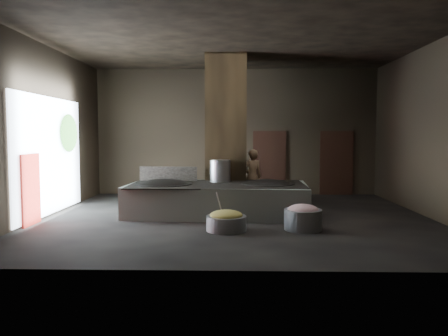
{
  "coord_description": "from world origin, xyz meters",
  "views": [
    {
      "loc": [
        -0.02,
        -11.26,
        2.14
      ],
      "look_at": [
        -0.33,
        0.55,
        1.25
      ],
      "focal_mm": 35.0,
      "sensor_mm": 36.0,
      "label": 1
    }
  ],
  "objects_px": {
    "wok_left": "(164,187)",
    "cook": "(252,177)",
    "meat_basin": "(303,220)",
    "hearth_platform": "(218,199)",
    "stock_pot": "(220,171)",
    "wok_right": "(268,187)",
    "veg_basin": "(226,223)"
  },
  "relations": [
    {
      "from": "wok_left",
      "to": "meat_basin",
      "type": "height_order",
      "value": "wok_left"
    },
    {
      "from": "veg_basin",
      "to": "wok_right",
      "type": "bearing_deg",
      "value": 62.57
    },
    {
      "from": "stock_pot",
      "to": "meat_basin",
      "type": "bearing_deg",
      "value": -51.09
    },
    {
      "from": "wok_right",
      "to": "cook",
      "type": "bearing_deg",
      "value": 100.86
    },
    {
      "from": "wok_left",
      "to": "stock_pot",
      "type": "distance_m",
      "value": 1.66
    },
    {
      "from": "wok_left",
      "to": "cook",
      "type": "distance_m",
      "value": 3.11
    },
    {
      "from": "stock_pot",
      "to": "meat_basin",
      "type": "height_order",
      "value": "stock_pot"
    },
    {
      "from": "stock_pot",
      "to": "veg_basin",
      "type": "bearing_deg",
      "value": -84.92
    },
    {
      "from": "hearth_platform",
      "to": "stock_pot",
      "type": "height_order",
      "value": "stock_pot"
    },
    {
      "from": "cook",
      "to": "meat_basin",
      "type": "xyz_separation_m",
      "value": [
        1.01,
        -3.73,
        -0.62
      ]
    },
    {
      "from": "stock_pot",
      "to": "hearth_platform",
      "type": "bearing_deg",
      "value": -95.19
    },
    {
      "from": "hearth_platform",
      "to": "wok_right",
      "type": "height_order",
      "value": "wok_right"
    },
    {
      "from": "wok_right",
      "to": "veg_basin",
      "type": "height_order",
      "value": "wok_right"
    },
    {
      "from": "stock_pot",
      "to": "meat_basin",
      "type": "relative_size",
      "value": 0.73
    },
    {
      "from": "wok_left",
      "to": "cook",
      "type": "xyz_separation_m",
      "value": [
        2.45,
        1.9,
        0.1
      ]
    },
    {
      "from": "wok_right",
      "to": "stock_pot",
      "type": "relative_size",
      "value": 2.25
    },
    {
      "from": "cook",
      "to": "meat_basin",
      "type": "bearing_deg",
      "value": 88.93
    },
    {
      "from": "hearth_platform",
      "to": "cook",
      "type": "bearing_deg",
      "value": 65.08
    },
    {
      "from": "wok_left",
      "to": "stock_pot",
      "type": "xyz_separation_m",
      "value": [
        1.5,
        0.6,
        0.38
      ]
    },
    {
      "from": "veg_basin",
      "to": "meat_basin",
      "type": "relative_size",
      "value": 1.06
    },
    {
      "from": "wok_left",
      "to": "stock_pot",
      "type": "relative_size",
      "value": 2.42
    },
    {
      "from": "stock_pot",
      "to": "cook",
      "type": "distance_m",
      "value": 1.64
    },
    {
      "from": "wok_left",
      "to": "veg_basin",
      "type": "bearing_deg",
      "value": -48.67
    },
    {
      "from": "wok_left",
      "to": "meat_basin",
      "type": "relative_size",
      "value": 1.77
    },
    {
      "from": "stock_pot",
      "to": "cook",
      "type": "bearing_deg",
      "value": 53.69
    },
    {
      "from": "hearth_platform",
      "to": "cook",
      "type": "relative_size",
      "value": 2.8
    },
    {
      "from": "cook",
      "to": "veg_basin",
      "type": "relative_size",
      "value": 1.88
    },
    {
      "from": "wok_left",
      "to": "wok_right",
      "type": "bearing_deg",
      "value": 2.05
    },
    {
      "from": "veg_basin",
      "to": "wok_left",
      "type": "bearing_deg",
      "value": 131.33
    },
    {
      "from": "hearth_platform",
      "to": "stock_pot",
      "type": "distance_m",
      "value": 0.9
    },
    {
      "from": "hearth_platform",
      "to": "veg_basin",
      "type": "height_order",
      "value": "hearth_platform"
    },
    {
      "from": "hearth_platform",
      "to": "wok_right",
      "type": "xyz_separation_m",
      "value": [
        1.35,
        0.05,
        0.34
      ]
    }
  ]
}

